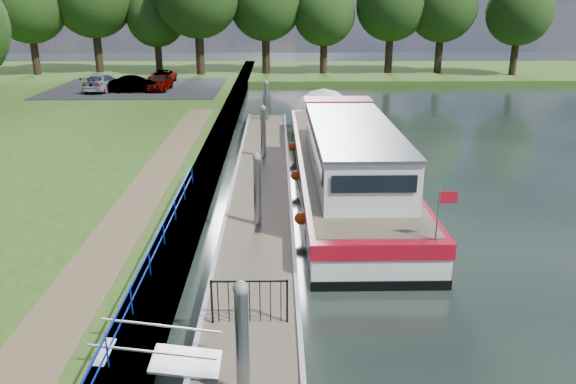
{
  "coord_description": "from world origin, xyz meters",
  "views": [
    {
      "loc": [
        0.69,
        -9.64,
        7.8
      ],
      "look_at": [
        1.06,
        9.0,
        1.4
      ],
      "focal_mm": 35.0,
      "sensor_mm": 36.0,
      "label": 1
    }
  ],
  "objects_px": {
    "car_a": "(160,82)",
    "barge": "(342,157)",
    "car_d": "(162,77)",
    "car_c": "(103,82)",
    "car_b": "(135,84)",
    "pontoon": "(261,189)"
  },
  "relations": [
    {
      "from": "barge",
      "to": "car_a",
      "type": "xyz_separation_m",
      "value": [
        -12.37,
        21.6,
        0.38
      ]
    },
    {
      "from": "car_c",
      "to": "car_d",
      "type": "relative_size",
      "value": 1.15
    },
    {
      "from": "pontoon",
      "to": "car_b",
      "type": "relative_size",
      "value": 7.8
    },
    {
      "from": "pontoon",
      "to": "barge",
      "type": "relative_size",
      "value": 1.42
    },
    {
      "from": "pontoon",
      "to": "car_c",
      "type": "distance_m",
      "value": 26.79
    },
    {
      "from": "car_d",
      "to": "car_b",
      "type": "bearing_deg",
      "value": -99.28
    },
    {
      "from": "car_c",
      "to": "car_d",
      "type": "bearing_deg",
      "value": -124.12
    },
    {
      "from": "pontoon",
      "to": "car_c",
      "type": "bearing_deg",
      "value": 119.88
    },
    {
      "from": "car_b",
      "to": "car_d",
      "type": "xyz_separation_m",
      "value": [
        1.18,
        5.09,
        -0.08
      ]
    },
    {
      "from": "barge",
      "to": "car_c",
      "type": "relative_size",
      "value": 4.6
    },
    {
      "from": "car_a",
      "to": "car_c",
      "type": "distance_m",
      "value": 4.56
    },
    {
      "from": "pontoon",
      "to": "barge",
      "type": "height_order",
      "value": "barge"
    },
    {
      "from": "car_a",
      "to": "barge",
      "type": "bearing_deg",
      "value": -56.86
    },
    {
      "from": "pontoon",
      "to": "car_a",
      "type": "bearing_deg",
      "value": 110.55
    },
    {
      "from": "pontoon",
      "to": "car_b",
      "type": "distance_m",
      "value": 24.87
    },
    {
      "from": "car_b",
      "to": "car_c",
      "type": "height_order",
      "value": "car_c"
    },
    {
      "from": "car_b",
      "to": "car_c",
      "type": "bearing_deg",
      "value": 73.44
    },
    {
      "from": "car_a",
      "to": "car_d",
      "type": "distance_m",
      "value": 4.2
    },
    {
      "from": "car_a",
      "to": "car_d",
      "type": "relative_size",
      "value": 0.92
    },
    {
      "from": "car_a",
      "to": "car_b",
      "type": "bearing_deg",
      "value": -149.41
    },
    {
      "from": "car_b",
      "to": "car_d",
      "type": "bearing_deg",
      "value": -14.51
    },
    {
      "from": "pontoon",
      "to": "car_d",
      "type": "distance_m",
      "value": 29.14
    }
  ]
}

